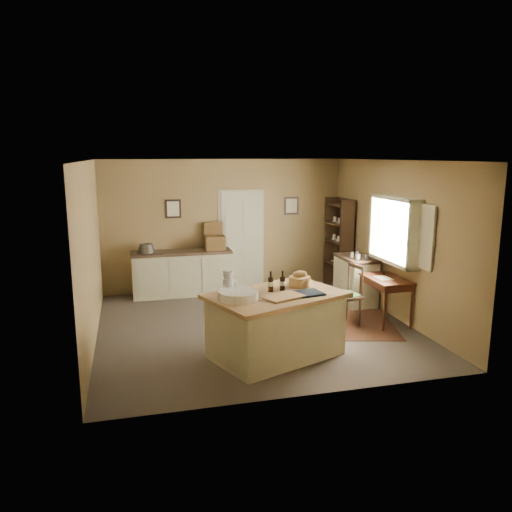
{
  "coord_description": "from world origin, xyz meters",
  "views": [
    {
      "loc": [
        -1.92,
        -7.62,
        2.79
      ],
      "look_at": [
        0.08,
        0.17,
        1.15
      ],
      "focal_mm": 35.0,
      "sensor_mm": 36.0,
      "label": 1
    }
  ],
  "objects_px": {
    "writing_desk": "(386,283)",
    "right_cabinet": "(355,280)",
    "work_island": "(275,323)",
    "sideboard": "(182,272)",
    "desk_chair": "(344,296)",
    "shelving_unit": "(340,244)"
  },
  "relations": [
    {
      "from": "writing_desk",
      "to": "shelving_unit",
      "type": "relative_size",
      "value": 0.49
    },
    {
      "from": "sideboard",
      "to": "writing_desk",
      "type": "relative_size",
      "value": 2.13
    },
    {
      "from": "sideboard",
      "to": "shelving_unit",
      "type": "xyz_separation_m",
      "value": [
        3.28,
        -0.3,
        0.47
      ]
    },
    {
      "from": "right_cabinet",
      "to": "writing_desk",
      "type": "bearing_deg",
      "value": -89.99
    },
    {
      "from": "work_island",
      "to": "sideboard",
      "type": "relative_size",
      "value": 1.06
    },
    {
      "from": "work_island",
      "to": "right_cabinet",
      "type": "xyz_separation_m",
      "value": [
        2.21,
        2.08,
        -0.02
      ]
    },
    {
      "from": "shelving_unit",
      "to": "right_cabinet",
      "type": "bearing_deg",
      "value": -97.93
    },
    {
      "from": "desk_chair",
      "to": "shelving_unit",
      "type": "xyz_separation_m",
      "value": [
        0.89,
        2.2,
        0.45
      ]
    },
    {
      "from": "sideboard",
      "to": "right_cabinet",
      "type": "distance_m",
      "value": 3.42
    },
    {
      "from": "work_island",
      "to": "right_cabinet",
      "type": "bearing_deg",
      "value": 22.09
    },
    {
      "from": "work_island",
      "to": "right_cabinet",
      "type": "relative_size",
      "value": 2.13
    },
    {
      "from": "writing_desk",
      "to": "right_cabinet",
      "type": "distance_m",
      "value": 1.16
    },
    {
      "from": "sideboard",
      "to": "right_cabinet",
      "type": "relative_size",
      "value": 2.0
    },
    {
      "from": "desk_chair",
      "to": "right_cabinet",
      "type": "relative_size",
      "value": 1.01
    },
    {
      "from": "work_island",
      "to": "shelving_unit",
      "type": "xyz_separation_m",
      "value": [
        2.36,
        3.16,
        0.47
      ]
    },
    {
      "from": "writing_desk",
      "to": "desk_chair",
      "type": "height_order",
      "value": "desk_chair"
    },
    {
      "from": "writing_desk",
      "to": "right_cabinet",
      "type": "xyz_separation_m",
      "value": [
        -0.0,
        1.14,
        -0.21
      ]
    },
    {
      "from": "work_island",
      "to": "sideboard",
      "type": "xyz_separation_m",
      "value": [
        -0.92,
        3.47,
        -0.0
      ]
    },
    {
      "from": "desk_chair",
      "to": "shelving_unit",
      "type": "distance_m",
      "value": 2.41
    },
    {
      "from": "work_island",
      "to": "writing_desk",
      "type": "height_order",
      "value": "work_island"
    },
    {
      "from": "sideboard",
      "to": "writing_desk",
      "type": "xyz_separation_m",
      "value": [
        3.13,
        -2.52,
        0.19
      ]
    },
    {
      "from": "writing_desk",
      "to": "shelving_unit",
      "type": "xyz_separation_m",
      "value": [
        0.15,
        2.22,
        0.28
      ]
    }
  ]
}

